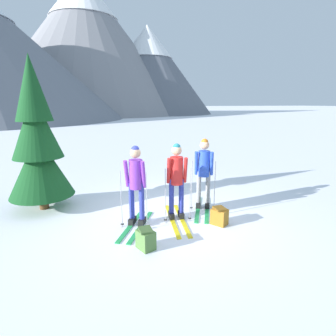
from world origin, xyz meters
The scene contains 8 objects.
ground_plane centered at (0.00, 0.00, 0.00)m, with size 400.00×400.00×0.00m, color white.
skier_in_purple centered at (-0.68, -0.16, 0.93)m, with size 1.06×1.51×1.70m.
skier_in_red centered at (0.23, -0.11, 0.95)m, with size 0.63×1.79×1.70m.
skier_in_blue centered at (1.06, 0.25, 0.94)m, with size 1.05×1.63×1.72m.
pine_tree_near centered at (-2.64, 1.49, 1.65)m, with size 1.49×1.49×3.60m.
backpack_on_snow_front centered at (-0.75, -1.19, 0.19)m, with size 0.33×0.38×0.38m.
backpack_on_snow_beside centered at (0.99, -0.71, 0.19)m, with size 0.37×0.40×0.38m.
mountain_ridge_distant centered at (-2.84, 55.55, 12.65)m, with size 69.62×62.71×29.23m.
Camera 1 is at (-1.81, -5.52, 2.53)m, focal length 29.42 mm.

